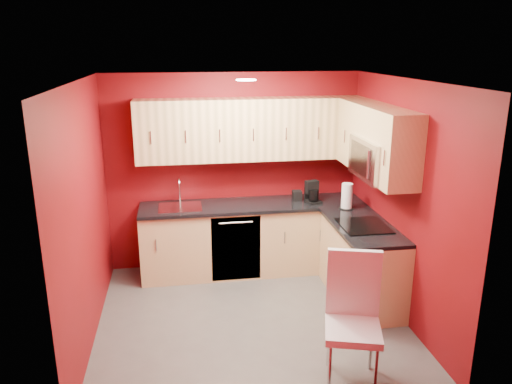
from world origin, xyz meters
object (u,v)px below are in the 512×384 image
object	(u,v)px
coffee_maker	(314,192)
napkin_holder	(297,195)
microwave	(378,159)
paper_towel	(347,196)
dining_chair	(353,323)
sink	(180,204)

from	to	relation	value
coffee_maker	napkin_holder	bearing A→B (deg)	131.06
microwave	paper_towel	distance (m)	0.87
dining_chair	napkin_holder	bearing A→B (deg)	104.35
sink	dining_chair	size ratio (longest dim) A/B	0.45
coffee_maker	dining_chair	world-z (taller)	coffee_maker
coffee_maker	paper_towel	world-z (taller)	paper_towel
microwave	sink	bearing A→B (deg)	154.40
microwave	napkin_holder	world-z (taller)	microwave
paper_towel	sink	bearing A→B (deg)	169.17
sink	coffee_maker	xyz separation A→B (m)	(1.66, -0.09, 0.10)
sink	dining_chair	world-z (taller)	sink
microwave	sink	world-z (taller)	microwave
microwave	paper_towel	world-z (taller)	microwave
napkin_holder	dining_chair	xyz separation A→B (m)	(-0.08, -2.39, -0.40)
paper_towel	coffee_maker	bearing A→B (deg)	138.97
sink	dining_chair	xyz separation A→B (m)	(1.40, -2.35, -0.37)
sink	napkin_holder	distance (m)	1.48
paper_towel	microwave	bearing A→B (deg)	-80.78
coffee_maker	napkin_holder	xyz separation A→B (m)	(-0.18, 0.13, -0.07)
coffee_maker	napkin_holder	size ratio (longest dim) A/B	2.19
microwave	napkin_holder	size ratio (longest dim) A/B	6.17
sink	paper_towel	size ratio (longest dim) A/B	1.67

